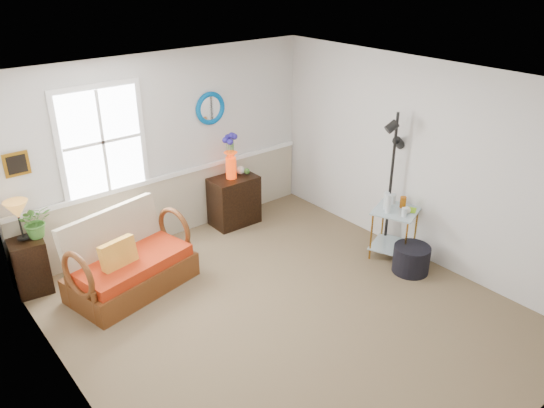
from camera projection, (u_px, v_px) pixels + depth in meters
floor at (286, 314)px, 6.02m from camera, size 4.50×5.00×0.01m
ceiling at (289, 86)px, 4.91m from camera, size 4.50×5.00×0.01m
walls at (287, 211)px, 5.46m from camera, size 4.51×5.01×2.60m
wainscot at (173, 206)px, 7.57m from camera, size 4.46×0.02×0.90m
chair_rail at (171, 175)px, 7.36m from camera, size 4.46×0.04×0.06m
window at (102, 142)px, 6.55m from camera, size 1.14×0.06×1.44m
picture at (16, 164)px, 6.00m from camera, size 0.28×0.03×0.28m
mirror at (210, 108)px, 7.41m from camera, size 0.47×0.07×0.47m
loveseat at (129, 254)px, 6.29m from camera, size 1.59×1.11×0.95m
throw_pillow at (119, 258)px, 6.11m from camera, size 0.45×0.20×0.44m
lamp_stand at (31, 266)px, 6.30m from camera, size 0.44×0.44×0.68m
table_lamp at (19, 221)px, 6.08m from camera, size 0.28×0.28×0.49m
potted_plant at (36, 225)px, 6.19m from camera, size 0.37×0.41×0.31m
cabinet at (234, 201)px, 7.91m from camera, size 0.70×0.46×0.74m
flower_vase at (231, 157)px, 7.60m from camera, size 0.23×0.23×0.67m
side_table at (394, 233)px, 7.04m from camera, size 0.70×0.70×0.69m
tabletop_items at (398, 201)px, 6.84m from camera, size 0.58×0.58×0.26m
floor_lamp at (391, 183)px, 7.02m from camera, size 0.36×0.36×1.92m
ottoman at (411, 259)px, 6.76m from camera, size 0.56×0.56×0.36m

